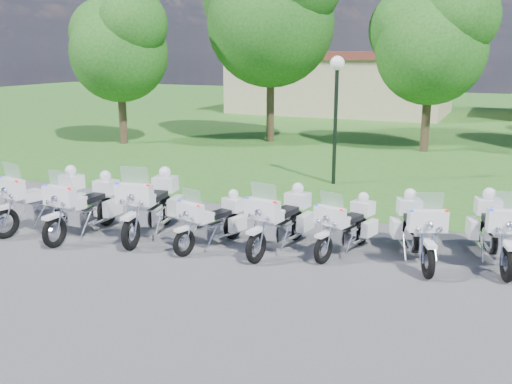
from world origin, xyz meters
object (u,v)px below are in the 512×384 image
at_px(motorcycle_3, 213,220).
at_px(lamp_post, 336,88).
at_px(motorcycle_5, 347,225).
at_px(motorcycle_2, 152,204).
at_px(motorcycle_4, 281,219).
at_px(motorcycle_1, 85,205).
at_px(motorcycle_7, 496,229).
at_px(motorcycle_6, 417,228).
at_px(motorcycle_0, 44,198).

relative_size(motorcycle_3, lamp_post, 0.51).
bearing_deg(motorcycle_5, lamp_post, -55.71).
distance_m(motorcycle_2, lamp_post, 7.50).
bearing_deg(motorcycle_4, lamp_post, -75.39).
xyz_separation_m(motorcycle_4, lamp_post, (-0.74, 6.44, 2.37)).
height_order(motorcycle_1, lamp_post, lamp_post).
xyz_separation_m(motorcycle_7, lamp_post, (-4.97, 5.39, 2.35)).
bearing_deg(motorcycle_2, motorcycle_3, 165.88).
distance_m(motorcycle_5, motorcycle_6, 1.43).
distance_m(motorcycle_2, motorcycle_6, 5.92).
xyz_separation_m(motorcycle_5, motorcycle_6, (1.42, 0.14, 0.07)).
bearing_deg(motorcycle_5, motorcycle_2, 23.98).
distance_m(motorcycle_6, motorcycle_7, 1.56).
xyz_separation_m(motorcycle_0, motorcycle_6, (8.54, 1.41, -0.05)).
xyz_separation_m(motorcycle_0, motorcycle_1, (1.26, -0.02, -0.02)).
relative_size(motorcycle_0, motorcycle_1, 1.02).
height_order(motorcycle_7, lamp_post, lamp_post).
bearing_deg(motorcycle_4, motorcycle_6, -161.03).
relative_size(motorcycle_2, motorcycle_7, 1.08).
bearing_deg(motorcycle_1, motorcycle_4, -168.92).
height_order(motorcycle_1, motorcycle_3, motorcycle_1).
bearing_deg(motorcycle_6, motorcycle_0, -12.68).
xyz_separation_m(motorcycle_2, lamp_post, (2.36, 6.73, 2.31)).
bearing_deg(motorcycle_7, motorcycle_3, -0.63).
bearing_deg(motorcycle_5, motorcycle_0, 25.37).
xyz_separation_m(motorcycle_0, motorcycle_3, (4.36, 0.46, -0.13)).
bearing_deg(lamp_post, motorcycle_6, -59.34).
height_order(motorcycle_0, motorcycle_5, motorcycle_0).
distance_m(motorcycle_4, motorcycle_6, 2.81).
bearing_deg(motorcycle_2, motorcycle_7, -179.56).
distance_m(motorcycle_6, lamp_post, 7.27).
xyz_separation_m(motorcycle_0, motorcycle_2, (2.68, 0.59, 0.02)).
distance_m(motorcycle_5, lamp_post, 6.85).
height_order(motorcycle_2, motorcycle_7, motorcycle_2).
height_order(motorcycle_5, motorcycle_7, motorcycle_7).
xyz_separation_m(motorcycle_6, motorcycle_7, (1.47, 0.52, 0.02)).
relative_size(motorcycle_2, lamp_post, 0.65).
bearing_deg(motorcycle_2, lamp_post, -119.26).
distance_m(motorcycle_1, motorcycle_3, 3.15).
bearing_deg(motorcycle_7, motorcycle_0, -4.25).
xyz_separation_m(motorcycle_4, motorcycle_7, (4.23, 1.05, 0.02)).
height_order(motorcycle_2, motorcycle_4, motorcycle_2).
bearing_deg(motorcycle_0, motorcycle_6, -158.55).
bearing_deg(motorcycle_0, motorcycle_5, -157.81).
relative_size(motorcycle_0, motorcycle_4, 1.05).
bearing_deg(motorcycle_2, motorcycle_1, 13.14).
bearing_deg(motorcycle_2, motorcycle_6, 178.08).
relative_size(motorcycle_0, motorcycle_5, 1.20).
distance_m(motorcycle_0, lamp_post, 9.19).
xyz_separation_m(motorcycle_0, motorcycle_7, (10.01, 1.93, -0.02)).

